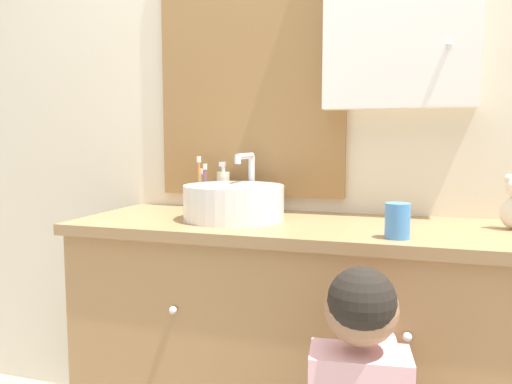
{
  "coord_description": "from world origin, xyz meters",
  "views": [
    {
      "loc": [
        0.34,
        -1.21,
        1.12
      ],
      "look_at": [
        -0.14,
        0.29,
        0.95
      ],
      "focal_mm": 35.0,
      "sensor_mm": 36.0,
      "label": 1
    }
  ],
  "objects_px": {
    "soap_dispenser": "(223,190)",
    "drinking_cup": "(397,221)",
    "sink_basin": "(234,201)",
    "toothbrush_holder": "(201,198)"
  },
  "relations": [
    {
      "from": "soap_dispenser",
      "to": "drinking_cup",
      "type": "bearing_deg",
      "value": -29.07
    },
    {
      "from": "soap_dispenser",
      "to": "drinking_cup",
      "type": "distance_m",
      "value": 0.73
    },
    {
      "from": "drinking_cup",
      "to": "soap_dispenser",
      "type": "bearing_deg",
      "value": 150.93
    },
    {
      "from": "sink_basin",
      "to": "soap_dispenser",
      "type": "bearing_deg",
      "value": 121.29
    },
    {
      "from": "toothbrush_holder",
      "to": "soap_dispenser",
      "type": "relative_size",
      "value": 1.11
    },
    {
      "from": "sink_basin",
      "to": "drinking_cup",
      "type": "bearing_deg",
      "value": -18.08
    },
    {
      "from": "sink_basin",
      "to": "toothbrush_holder",
      "type": "bearing_deg",
      "value": 139.58
    },
    {
      "from": "toothbrush_holder",
      "to": "soap_dispenser",
      "type": "height_order",
      "value": "toothbrush_holder"
    },
    {
      "from": "soap_dispenser",
      "to": "drinking_cup",
      "type": "relative_size",
      "value": 1.9
    },
    {
      "from": "drinking_cup",
      "to": "sink_basin",
      "type": "bearing_deg",
      "value": 161.92
    }
  ]
}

